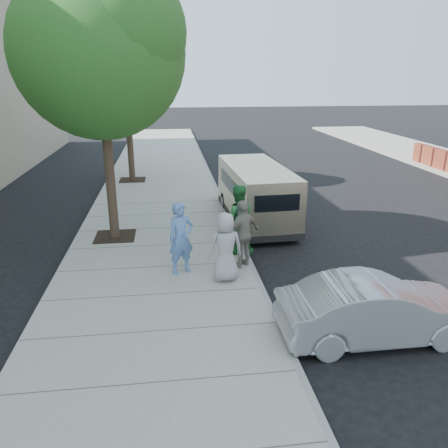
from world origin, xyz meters
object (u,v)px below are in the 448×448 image
at_px(van, 255,193).
at_px(person_striped_polo, 243,234).
at_px(sedan, 377,310).
at_px(person_officer, 181,238).
at_px(tree_far, 126,73).
at_px(person_gray_shirt, 226,247).
at_px(person_green_shirt, 238,220).
at_px(tree_near, 101,46).
at_px(parking_meter, 242,225).

bearing_deg(van, person_striped_polo, -108.44).
height_order(sedan, person_officer, person_officer).
relative_size(tree_far, person_gray_shirt, 3.88).
xyz_separation_m(van, person_gray_shirt, (-1.64, -4.66, -0.05)).
relative_size(person_green_shirt, person_gray_shirt, 1.15).
xyz_separation_m(van, sedan, (0.90, -7.24, -0.42)).
distance_m(person_officer, person_gray_shirt, 1.17).
relative_size(person_gray_shirt, person_striped_polo, 0.95).
xyz_separation_m(van, person_striped_polo, (-1.10, -3.93, -0.01)).
xyz_separation_m(tree_near, person_green_shirt, (3.45, -1.72, -4.44)).
xyz_separation_m(tree_near, tree_far, (-0.00, 7.60, -0.66)).
distance_m(sedan, person_officer, 4.78).
height_order(parking_meter, person_striped_polo, person_striped_polo).
relative_size(parking_meter, van, 0.25).
bearing_deg(tree_far, sedan, -68.06).
distance_m(tree_far, person_striped_polo, 11.46).
xyz_separation_m(person_officer, person_striped_polo, (1.57, 0.17, -0.02)).
bearing_deg(tree_far, person_officer, -79.70).
bearing_deg(van, person_officer, -125.86).
bearing_deg(tree_near, tree_far, 90.00).
xyz_separation_m(person_officer, person_gray_shirt, (1.02, -0.56, -0.06)).
height_order(tree_near, person_officer, tree_near).
bearing_deg(person_striped_polo, person_gray_shirt, 17.30).
height_order(van, person_officer, van).
relative_size(tree_far, sedan, 1.74).
xyz_separation_m(person_officer, person_green_shirt, (1.57, 1.08, 0.06)).
xyz_separation_m(tree_far, person_officer, (1.89, -10.39, -3.84)).
bearing_deg(parking_meter, person_green_shirt, 114.31).
relative_size(sedan, person_green_shirt, 1.95).
xyz_separation_m(tree_far, van, (4.55, -6.30, -3.85)).
bearing_deg(sedan, van, 6.46).
distance_m(van, person_gray_shirt, 4.94).
bearing_deg(sedan, person_striped_polo, 30.43).
bearing_deg(sedan, tree_far, 21.28).
bearing_deg(person_green_shirt, tree_near, -24.12).
relative_size(van, sedan, 1.43).
height_order(tree_far, van, tree_far).
distance_m(tree_near, tree_far, 7.63).
bearing_deg(sedan, parking_meter, 26.98).
relative_size(parking_meter, sedan, 0.36).
bearing_deg(person_green_shirt, sedan, 117.68).
distance_m(van, person_green_shirt, 3.21).
height_order(tree_far, parking_meter, tree_far).
height_order(tree_near, tree_far, tree_near).
height_order(tree_near, sedan, tree_near).
relative_size(tree_far, person_striped_polo, 3.71).
height_order(person_green_shirt, person_gray_shirt, person_green_shirt).
bearing_deg(person_green_shirt, tree_far, -67.32).
height_order(tree_far, person_officer, tree_far).
bearing_deg(person_striped_polo, sedan, 85.03).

